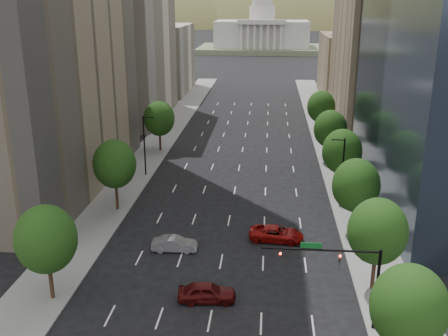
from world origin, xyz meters
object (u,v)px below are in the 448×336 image
(car_maroon, at_px, (207,292))
(car_red_far, at_px, (276,234))
(capitol, at_px, (262,34))
(car_silver, at_px, (175,244))
(traffic_signal, at_px, (346,270))

(car_maroon, height_order, car_red_far, car_maroon)
(capitol, distance_m, car_silver, 208.05)
(car_maroon, bearing_deg, car_silver, 20.98)
(car_silver, bearing_deg, capitol, -3.92)
(traffic_signal, relative_size, capitol, 0.15)
(capitol, bearing_deg, car_silver, -91.38)
(car_red_far, bearing_deg, car_silver, 112.99)
(car_red_far, bearing_deg, capitol, 7.01)
(capitol, height_order, car_silver, capitol)
(car_maroon, height_order, car_silver, car_maroon)
(capitol, height_order, car_red_far, capitol)
(car_maroon, bearing_deg, traffic_signal, -109.79)
(car_silver, xyz_separation_m, car_red_far, (10.52, 3.32, 0.04))
(car_silver, bearing_deg, car_red_far, -75.01)
(capitol, bearing_deg, traffic_signal, -87.26)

